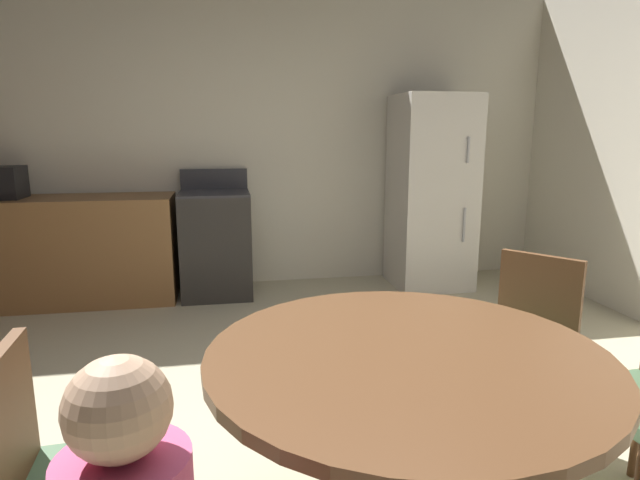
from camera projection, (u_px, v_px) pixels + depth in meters
The scene contains 7 objects.
wall_back at pixel (251, 141), 4.92m from camera, with size 6.00×0.12×2.70m, color silver.
kitchen_counter at pixel (53, 251), 4.42m from camera, with size 1.99×0.60×0.90m, color olive.
oven_range at pixel (216, 243), 4.66m from camera, with size 0.60×0.60×1.10m.
refrigerator at pixel (431, 193), 4.87m from camera, with size 0.68×0.68×1.76m.
dining_table at pixel (405, 396), 1.68m from camera, with size 1.26×1.26×0.76m.
chair_northeast at pixel (527, 336), 2.44m from camera, with size 0.56×0.56×0.87m.
chair_west at pixel (59, 474), 1.46m from camera, with size 0.42×0.42×0.87m.
Camera 1 is at (-0.27, -1.92, 1.43)m, focal length 29.60 mm.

